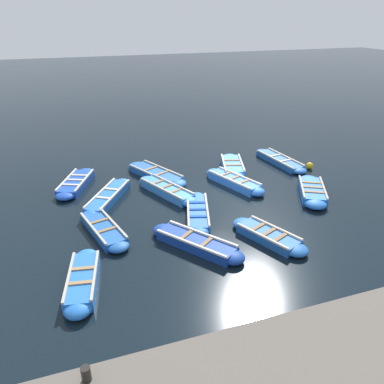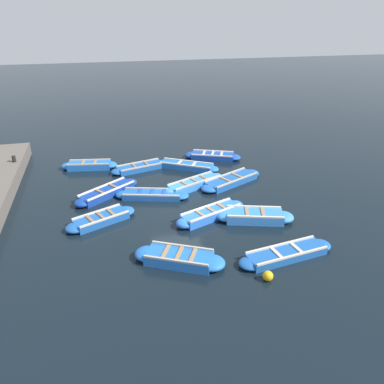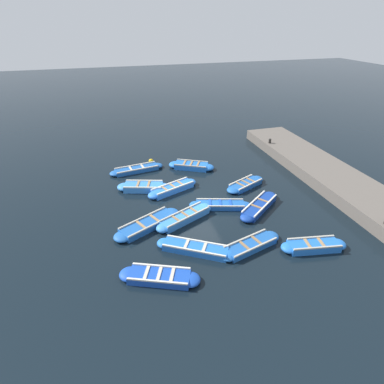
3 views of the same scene
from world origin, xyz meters
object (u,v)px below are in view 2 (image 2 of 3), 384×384
(boat_far_corner, at_px, (107,192))
(boat_stern_in, at_px, (231,180))
(bollard_north, at_px, (14,159))
(boat_outer_left, at_px, (89,165))
(boat_bow_out, at_px, (213,156))
(buoy_orange_near, at_px, (268,276))
(boat_drifting, at_px, (286,254))
(boat_centre, at_px, (152,195))
(boat_broadside, at_px, (179,258))
(boat_end_of_row, at_px, (101,219))
(boat_alongside, at_px, (255,216))
(boat_tucked, at_px, (186,166))
(boat_near_quay, at_px, (141,167))
(boat_inner_gap, at_px, (211,214))
(boat_outer_right, at_px, (194,184))

(boat_far_corner, xyz_separation_m, boat_stern_in, (-6.46, 0.11, -0.02))
(bollard_north, bearing_deg, boat_outer_left, 178.40)
(boat_bow_out, bearing_deg, bollard_north, -1.47)
(boat_stern_in, bearing_deg, buoy_orange_near, 79.11)
(boat_drifting, distance_m, boat_centre, 7.37)
(boat_broadside, height_order, boat_end_of_row, boat_broadside)
(boat_alongside, bearing_deg, boat_centre, -39.77)
(boat_tucked, relative_size, boat_bow_out, 1.03)
(boat_stern_in, xyz_separation_m, boat_near_quay, (4.43, -3.09, -0.01))
(boat_alongside, bearing_deg, boat_inner_gap, -21.54)
(boat_broadside, bearing_deg, boat_stern_in, -124.19)
(boat_tucked, bearing_deg, boat_far_corner, 28.05)
(boat_broadside, height_order, boat_alongside, boat_alongside)
(boat_far_corner, xyz_separation_m, boat_tucked, (-4.63, -2.47, -0.01))
(boat_stern_in, bearing_deg, boat_far_corner, -1.02)
(boat_near_quay, bearing_deg, boat_centre, 91.37)
(boat_broadside, relative_size, bollard_north, 9.74)
(boat_inner_gap, xyz_separation_m, boat_far_corner, (4.34, -3.41, -0.01))
(boat_inner_gap, distance_m, boat_broadside, 3.56)
(boat_alongside, distance_m, buoy_orange_near, 4.07)
(boat_alongside, bearing_deg, boat_stern_in, -95.13)
(boat_inner_gap, height_order, buoy_orange_near, boat_inner_gap)
(boat_inner_gap, distance_m, boat_alongside, 1.90)
(boat_inner_gap, bearing_deg, boat_near_quay, -70.13)
(boat_outer_right, relative_size, boat_bow_out, 1.04)
(bollard_north, relative_size, buoy_orange_near, 0.97)
(boat_outer_right, height_order, boat_end_of_row, boat_outer_right)
(boat_drifting, xyz_separation_m, boat_outer_right, (1.73, -6.83, 0.04))
(boat_stern_in, distance_m, bollard_north, 12.01)
(boat_outer_right, height_order, boat_outer_left, boat_outer_right)
(boat_centre, bearing_deg, bollard_north, -34.86)
(boat_near_quay, bearing_deg, buoy_orange_near, 104.85)
(boat_tucked, distance_m, buoy_orange_near, 10.49)
(boat_far_corner, bearing_deg, boat_near_quay, -124.27)
(bollard_north, bearing_deg, buoy_orange_near, 128.97)
(boat_outer_right, bearing_deg, boat_tucked, -94.51)
(boat_drifting, distance_m, boat_end_of_row, 7.84)
(boat_tucked, bearing_deg, boat_stern_in, 125.25)
(boat_outer_left, relative_size, boat_centre, 0.89)
(boat_inner_gap, xyz_separation_m, boat_end_of_row, (4.72, -0.77, -0.03))
(bollard_north, bearing_deg, boat_outer_right, 155.78)
(boat_inner_gap, relative_size, boat_near_quay, 1.00)
(buoy_orange_near, bearing_deg, boat_inner_gap, -82.51)
(boat_outer_right, distance_m, boat_centre, 2.41)
(boat_far_corner, distance_m, boat_outer_right, 4.43)
(boat_near_quay, bearing_deg, boat_broadside, 91.43)
(boat_end_of_row, bearing_deg, boat_stern_in, -159.75)
(boat_tucked, xyz_separation_m, boat_end_of_row, (5.01, 5.11, -0.01))
(boat_far_corner, relative_size, boat_centre, 0.94)
(boat_alongside, distance_m, boat_centre, 5.18)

